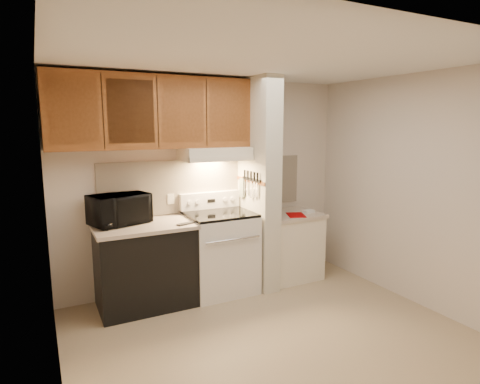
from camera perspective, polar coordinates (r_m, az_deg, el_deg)
floor at (r=4.02m, az=4.40°, el=-19.57°), size 3.60×3.60×0.00m
ceiling at (r=3.56m, az=4.94°, el=18.35°), size 3.60×3.60×0.00m
wall_back at (r=4.90m, az=-4.59°, el=1.25°), size 3.60×2.50×0.02m
wall_left at (r=3.07m, az=-25.42°, el=-4.64°), size 0.02×3.00×2.50m
wall_right at (r=4.77m, az=23.39°, el=0.26°), size 0.02×3.00×2.50m
backsplash at (r=4.89m, az=-4.53°, el=1.06°), size 2.60×0.02×0.63m
range_body at (r=4.77m, az=-2.85°, el=-8.71°), size 0.76×0.65×0.92m
oven_window at (r=4.49m, az=-1.17°, el=-9.36°), size 0.50×0.01×0.30m
oven_handle at (r=4.39m, az=-0.96°, el=-6.78°), size 0.65×0.02×0.02m
cooktop at (r=4.65m, az=-2.90°, el=-3.14°), size 0.74×0.64×0.03m
range_backguard at (r=4.88m, az=-4.29°, el=-1.17°), size 0.76×0.08×0.20m
range_display at (r=4.84m, az=-4.09°, el=-1.25°), size 0.10×0.01×0.04m
range_knob_left_outer at (r=4.74m, az=-7.20°, el=-1.53°), size 0.05×0.02×0.05m
range_knob_left_inner at (r=4.77m, az=-6.07°, el=-1.43°), size 0.05×0.02×0.05m
range_knob_right_inner at (r=4.91m, az=-2.15°, el=-1.08°), size 0.05×0.02×0.05m
range_knob_right_outer at (r=4.95m, az=-1.10°, el=-0.98°), size 0.05×0.02×0.05m
dishwasher_front at (r=4.52m, az=-13.29°, el=-10.34°), size 1.00×0.63×0.87m
left_countertop at (r=4.39m, az=-13.52°, el=-4.75°), size 1.04×0.67×0.04m
spoon_rest at (r=4.31m, az=-7.71°, el=-4.48°), size 0.21×0.13×0.01m
teal_jar at (r=4.52m, az=-18.53°, el=-3.71°), size 0.10×0.10×0.09m
outlet at (r=4.74m, az=-9.81°, el=-0.98°), size 0.08×0.01×0.12m
microwave at (r=4.44m, az=-16.79°, el=-2.34°), size 0.67×0.55×0.32m
partition_pillar at (r=4.81m, az=2.64°, el=1.12°), size 0.22×0.70×2.50m
pillar_trim at (r=4.75m, az=1.42°, el=1.62°), size 0.01×0.70×0.04m
knife_strip at (r=4.70m, az=1.65°, el=1.78°), size 0.02×0.42×0.04m
knife_blade_a at (r=4.58m, az=2.40°, el=0.31°), size 0.01×0.03×0.16m
knife_handle_a at (r=4.55m, az=2.51°, el=2.15°), size 0.02×0.02×0.10m
knife_blade_b at (r=4.63m, az=2.05°, el=0.29°), size 0.01×0.04×0.18m
knife_handle_b at (r=4.61m, az=2.08°, el=2.25°), size 0.02×0.02×0.10m
knife_blade_c at (r=4.70m, az=1.58°, el=0.31°), size 0.01×0.04×0.20m
knife_handle_c at (r=4.68m, az=1.59°, el=2.36°), size 0.02×0.02×0.10m
knife_blade_d at (r=4.79m, az=0.99°, el=0.72°), size 0.01×0.04×0.16m
knife_handle_d at (r=4.75m, az=1.14°, el=2.47°), size 0.02×0.02×0.10m
knife_blade_e at (r=4.86m, az=0.57°, el=0.72°), size 0.01×0.04×0.18m
knife_handle_e at (r=4.82m, az=0.67°, el=2.58°), size 0.02×0.02×0.10m
oven_mitt at (r=4.91m, az=0.31°, el=0.62°), size 0.03×0.09×0.23m
right_cab_base at (r=5.24m, az=6.98°, el=-7.74°), size 0.70×0.60×0.81m
right_countertop at (r=5.13m, az=7.08°, el=-3.20°), size 0.74×0.64×0.04m
red_folder at (r=5.00m, az=7.97°, el=-3.26°), size 0.29×0.33×0.01m
white_box at (r=5.17m, az=9.73°, el=-2.73°), size 0.15×0.11×0.04m
range_hood at (r=4.66m, az=-3.61°, el=5.47°), size 0.78×0.44×0.15m
hood_lip at (r=4.47m, az=-2.52°, el=4.73°), size 0.78×0.04×0.06m
upper_cabinets at (r=4.47m, az=-12.20°, el=11.01°), size 2.18×0.33×0.77m
cab_door_a at (r=4.17m, az=-22.72°, el=10.62°), size 0.46×0.01×0.63m
cab_gap_a at (r=4.20m, az=-18.95°, el=10.83°), size 0.01×0.01×0.73m
cab_door_b at (r=4.25m, az=-15.25°, el=10.98°), size 0.46×0.01×0.63m
cab_gap_b at (r=4.31m, az=-11.64°, el=11.09°), size 0.01×0.01×0.73m
cab_door_c at (r=4.39m, az=-8.15°, el=11.15°), size 0.46×0.01×0.63m
cab_gap_c at (r=4.49m, az=-4.80°, el=11.18°), size 0.01×0.01×0.73m
cab_door_d at (r=4.60m, az=-1.60°, el=11.17°), size 0.46×0.01×0.63m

